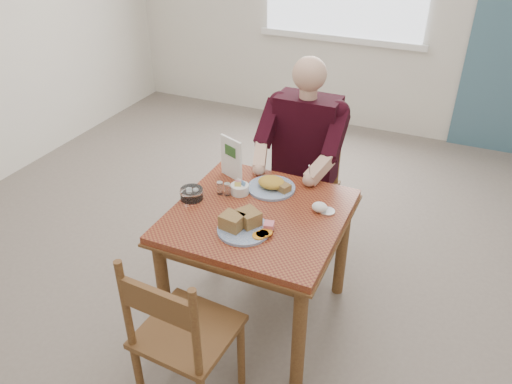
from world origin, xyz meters
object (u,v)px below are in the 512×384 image
at_px(near_plate, 243,224).
at_px(far_plate, 272,185).
at_px(chair_near, 182,336).
at_px(diner, 303,148).
at_px(table, 258,229).
at_px(chair_far, 305,186).

distance_m(near_plate, far_plate, 0.43).
relative_size(chair_near, near_plate, 2.81).
distance_m(diner, near_plate, 0.89).
distance_m(chair_near, diner, 1.46).
xyz_separation_m(diner, near_plate, (-0.01, -0.88, -0.03)).
xyz_separation_m(near_plate, far_plate, (-0.01, 0.42, -0.01)).
height_order(near_plate, far_plate, near_plate).
distance_m(table, near_plate, 0.23).
height_order(table, chair_near, chair_near).
distance_m(diner, far_plate, 0.46).
bearing_deg(far_plate, near_plate, -88.00).
relative_size(diner, near_plate, 4.10).
bearing_deg(near_plate, chair_far, 89.67).
height_order(diner, near_plate, diner).
bearing_deg(table, chair_far, 90.00).
relative_size(chair_far, far_plate, 2.63).
height_order(table, near_plate, near_plate).
bearing_deg(chair_near, chair_far, 87.32).
xyz_separation_m(chair_far, diner, (0.00, -0.09, 0.33)).
xyz_separation_m(diner, far_plate, (-0.02, -0.46, -0.03)).
xyz_separation_m(table, chair_far, (0.00, 0.80, -0.16)).
bearing_deg(diner, far_plate, -92.55).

